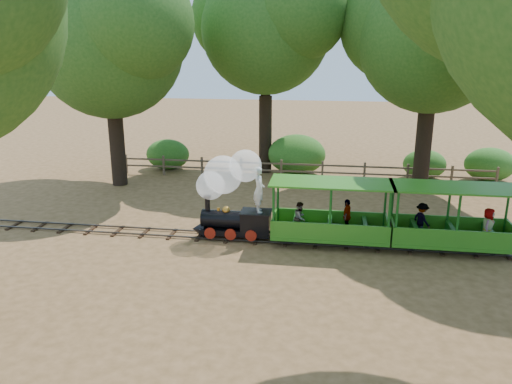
# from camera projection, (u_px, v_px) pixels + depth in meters

# --- Properties ---
(ground) EXTENTS (90.00, 90.00, 0.00)m
(ground) POSITION_uv_depth(u_px,v_px,m) (286.00, 241.00, 16.84)
(ground) COLOR #A17045
(ground) RESTS_ON ground
(track) EXTENTS (22.00, 1.00, 0.10)m
(track) POSITION_uv_depth(u_px,v_px,m) (286.00, 240.00, 16.83)
(track) COLOR #3F3D3A
(track) RESTS_ON ground
(locomotive) EXTENTS (2.74, 1.29, 3.15)m
(locomotive) POSITION_uv_depth(u_px,v_px,m) (230.00, 188.00, 16.69)
(locomotive) COLOR black
(locomotive) RESTS_ON ground
(carriage_front) EXTENTS (3.94, 1.61, 2.05)m
(carriage_front) POSITION_uv_depth(u_px,v_px,m) (329.00, 221.00, 16.41)
(carriage_front) COLOR #317E1B
(carriage_front) RESTS_ON track
(carriage_rear) EXTENTS (3.94, 1.61, 2.05)m
(carriage_rear) POSITION_uv_depth(u_px,v_px,m) (451.00, 227.00, 15.85)
(carriage_rear) COLOR #317E1B
(carriage_rear) RESTS_ON track
(oak_nw) EXTENTS (8.20, 7.22, 9.71)m
(oak_nw) POSITION_uv_depth(u_px,v_px,m) (109.00, 36.00, 21.94)
(oak_nw) COLOR #2D2116
(oak_nw) RESTS_ON ground
(oak_nc) EXTENTS (7.84, 6.90, 10.25)m
(oak_nc) POSITION_uv_depth(u_px,v_px,m) (266.00, 22.00, 24.12)
(oak_nc) COLOR #2D2116
(oak_nc) RESTS_ON ground
(oak_ne) EXTENTS (7.99, 7.03, 9.85)m
(oak_ne) POSITION_uv_depth(u_px,v_px,m) (433.00, 30.00, 21.26)
(oak_ne) COLOR #2D2116
(oak_ne) RESTS_ON ground
(fence) EXTENTS (18.10, 0.10, 1.00)m
(fence) POSITION_uv_depth(u_px,v_px,m) (302.00, 169.00, 24.26)
(fence) COLOR brown
(fence) RESTS_ON ground
(shrub_west) EXTENTS (2.30, 1.77, 1.60)m
(shrub_west) POSITION_uv_depth(u_px,v_px,m) (168.00, 154.00, 26.48)
(shrub_west) COLOR #2D6B1E
(shrub_west) RESTS_ON ground
(shrub_mid_w) EXTENTS (2.93, 2.26, 2.03)m
(shrub_mid_w) POSITION_uv_depth(u_px,v_px,m) (297.00, 154.00, 25.42)
(shrub_mid_w) COLOR #2D6B1E
(shrub_mid_w) RESTS_ON ground
(shrub_mid_e) EXTENTS (2.09, 1.60, 1.44)m
(shrub_mid_e) POSITION_uv_depth(u_px,v_px,m) (424.00, 164.00, 24.59)
(shrub_mid_e) COLOR #2D6B1E
(shrub_mid_e) RESTS_ON ground
(shrub_east) EXTENTS (2.37, 1.82, 1.64)m
(shrub_east) POSITION_uv_depth(u_px,v_px,m) (490.00, 165.00, 24.12)
(shrub_east) COLOR #2D6B1E
(shrub_east) RESTS_ON ground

